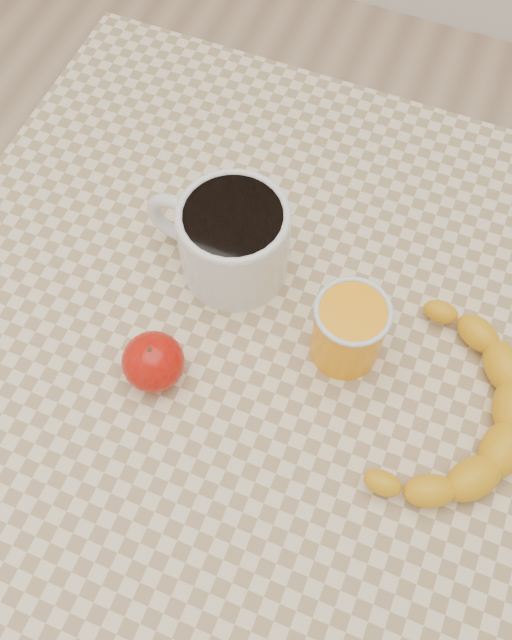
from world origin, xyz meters
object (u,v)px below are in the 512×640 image
at_px(table, 256,359).
at_px(apple, 153,362).
at_px(coffee_mug, 231,238).
at_px(orange_juice_glass, 349,330).
at_px(banana, 452,411).

relative_size(table, apple, 10.94).
bearing_deg(apple, table, 49.11).
bearing_deg(coffee_mug, orange_juice_glass, -19.24).
distance_m(apple, banana, 0.32).
relative_size(apple, banana, 0.24).
xyz_separation_m(coffee_mug, orange_juice_glass, (0.16, -0.06, -0.01)).
bearing_deg(banana, apple, -156.81).
relative_size(coffee_mug, banana, 0.57).
height_order(table, orange_juice_glass, orange_juice_glass).
bearing_deg(orange_juice_glass, apple, -150.01).
xyz_separation_m(coffee_mug, apple, (-0.02, -0.16, -0.03)).
xyz_separation_m(table, apple, (-0.08, -0.09, 0.12)).
height_order(table, coffee_mug, coffee_mug).
distance_m(orange_juice_glass, banana, 0.13).
relative_size(table, coffee_mug, 4.51).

